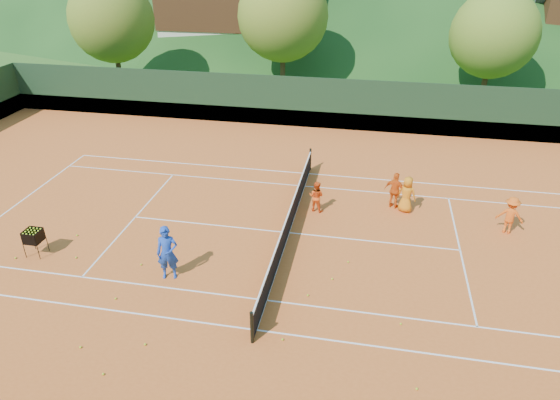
% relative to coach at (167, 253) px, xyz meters
% --- Properties ---
extents(ground, '(400.00, 400.00, 0.00)m').
position_rel_coach_xyz_m(ground, '(3.46, 3.53, -0.99)').
color(ground, '#2A5119').
rests_on(ground, ground).
extents(clay_court, '(40.00, 24.00, 0.02)m').
position_rel_coach_xyz_m(clay_court, '(3.46, 3.53, -0.98)').
color(clay_court, '#C75820').
rests_on(clay_court, ground).
extents(coach, '(0.80, 0.63, 1.95)m').
position_rel_coach_xyz_m(coach, '(0.00, 0.00, 0.00)').
color(coach, '#1B42B0').
rests_on(coach, clay_court).
extents(student_a, '(0.74, 0.64, 1.32)m').
position_rel_coach_xyz_m(student_a, '(4.26, 5.50, -0.31)').
color(student_a, '#FC5516').
rests_on(student_a, clay_court).
extents(student_b, '(1.01, 0.74, 1.60)m').
position_rel_coach_xyz_m(student_b, '(7.46, 6.38, -0.18)').
color(student_b, '#E75C14').
rests_on(student_b, clay_court).
extents(student_c, '(0.89, 0.73, 1.56)m').
position_rel_coach_xyz_m(student_c, '(7.92, 6.14, -0.19)').
color(student_c, orange).
rests_on(student_c, clay_court).
extents(student_d, '(1.09, 0.80, 1.52)m').
position_rel_coach_xyz_m(student_d, '(11.77, 5.18, -0.21)').
color(student_d, orange).
rests_on(student_d, clay_court).
extents(tennis_ball_0, '(0.07, 0.07, 0.07)m').
position_rel_coach_xyz_m(tennis_ball_0, '(4.29, -2.22, -0.94)').
color(tennis_ball_0, '#ACD623').
rests_on(tennis_ball_0, clay_court).
extents(tennis_ball_1, '(0.07, 0.07, 0.07)m').
position_rel_coach_xyz_m(tennis_ball_1, '(-3.73, 0.38, -0.94)').
color(tennis_ball_1, '#ACD623').
rests_on(tennis_ball_1, clay_court).
extents(tennis_ball_2, '(0.07, 0.07, 0.07)m').
position_rel_coach_xyz_m(tennis_ball_2, '(-0.12, -4.37, -0.94)').
color(tennis_ball_2, '#ACD623').
rests_on(tennis_ball_2, clay_court).
extents(tennis_ball_4, '(0.07, 0.07, 0.07)m').
position_rel_coach_xyz_m(tennis_ball_4, '(5.41, 0.88, -0.94)').
color(tennis_ball_4, '#ACD623').
rests_on(tennis_ball_4, clay_court).
extents(tennis_ball_5, '(0.07, 0.07, 0.07)m').
position_rel_coach_xyz_m(tennis_ball_5, '(-1.26, -1.45, -0.94)').
color(tennis_ball_5, '#ACD623').
rests_on(tennis_ball_5, clay_court).
extents(tennis_ball_6, '(0.07, 0.07, 0.07)m').
position_rel_coach_xyz_m(tennis_ball_6, '(-1.23, -3.59, -0.94)').
color(tennis_ball_6, '#ACD623').
rests_on(tennis_ball_6, clay_court).
extents(tennis_ball_7, '(0.07, 0.07, 0.07)m').
position_rel_coach_xyz_m(tennis_ball_7, '(4.72, -0.13, -0.94)').
color(tennis_ball_7, '#ACD623').
rests_on(tennis_ball_7, clay_court).
extents(tennis_ball_10, '(0.07, 0.07, 0.07)m').
position_rel_coach_xyz_m(tennis_ball_10, '(-1.26, 0.42, -0.94)').
color(tennis_ball_10, '#ACD623').
rests_on(tennis_ball_10, clay_court).
extents(tennis_ball_11, '(0.07, 0.07, 0.07)m').
position_rel_coach_xyz_m(tennis_ball_11, '(0.51, -3.15, -0.94)').
color(tennis_ball_11, '#ACD623').
rests_on(tennis_ball_11, clay_court).
extents(tennis_ball_12, '(0.07, 0.07, 0.07)m').
position_rel_coach_xyz_m(tennis_ball_12, '(5.87, 1.96, -0.94)').
color(tennis_ball_12, '#ACD623').
rests_on(tennis_ball_12, clay_court).
extents(tennis_ball_14, '(0.07, 0.07, 0.07)m').
position_rel_coach_xyz_m(tennis_ball_14, '(7.98, -3.30, -0.94)').
color(tennis_ball_14, '#ACD623').
rests_on(tennis_ball_14, clay_court).
extents(tennis_ball_15, '(0.07, 0.07, 0.07)m').
position_rel_coach_xyz_m(tennis_ball_15, '(-5.85, -0.05, -0.94)').
color(tennis_ball_15, '#ACD623').
rests_on(tennis_ball_15, clay_court).
extents(tennis_ball_16, '(0.07, 0.07, 0.07)m').
position_rel_coach_xyz_m(tennis_ball_16, '(7.63, -0.92, -0.94)').
color(tennis_ball_16, '#ACD623').
rests_on(tennis_ball_16, clay_court).
extents(tennis_ball_17, '(0.07, 0.07, 0.07)m').
position_rel_coach_xyz_m(tennis_ball_17, '(-4.50, 1.75, -0.94)').
color(tennis_ball_17, '#ACD623').
rests_on(tennis_ball_17, clay_court).
extents(court_lines, '(23.83, 11.03, 0.00)m').
position_rel_coach_xyz_m(court_lines, '(3.46, 3.53, -0.97)').
color(court_lines, white).
rests_on(court_lines, clay_court).
extents(tennis_net, '(0.10, 12.07, 1.10)m').
position_rel_coach_xyz_m(tennis_net, '(3.46, 3.53, -0.47)').
color(tennis_net, black).
rests_on(tennis_net, clay_court).
extents(perimeter_fence, '(40.40, 24.24, 3.00)m').
position_rel_coach_xyz_m(perimeter_fence, '(3.46, 3.53, 0.27)').
color(perimeter_fence, black).
rests_on(perimeter_fence, clay_court).
extents(ball_hopper, '(0.57, 0.57, 1.00)m').
position_rel_coach_xyz_m(ball_hopper, '(-5.24, 0.37, -0.23)').
color(ball_hopper, black).
rests_on(ball_hopper, clay_court).
extents(tree_a, '(6.00, 6.00, 7.88)m').
position_rel_coach_xyz_m(tree_a, '(-12.54, 21.53, 3.88)').
color(tree_a, '#41281A').
rests_on(tree_a, ground).
extents(tree_b, '(6.40, 6.40, 8.40)m').
position_rel_coach_xyz_m(tree_b, '(-0.54, 23.53, 4.20)').
color(tree_b, '#422C1A').
rests_on(tree_b, ground).
extents(tree_c, '(5.60, 5.60, 7.35)m').
position_rel_coach_xyz_m(tree_c, '(13.46, 22.53, 3.55)').
color(tree_c, '#402A19').
rests_on(tree_c, ground).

